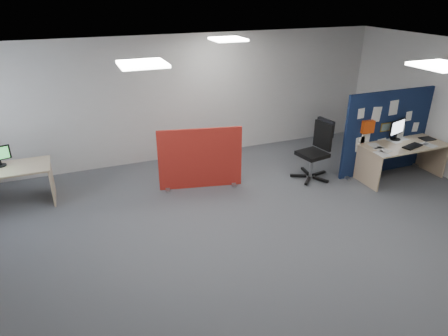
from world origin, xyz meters
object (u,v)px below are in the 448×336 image
object	(u,v)px
monitor_main	(397,129)
red_divider	(200,159)
office_chair	(318,146)
main_desk	(401,152)
second_desk	(7,177)
navy_divider	(386,132)

from	to	relation	value
monitor_main	red_divider	xyz separation A→B (m)	(-3.92, 0.82, -0.38)
office_chair	main_desk	bearing A→B (deg)	-31.47
main_desk	monitor_main	distance (m)	0.47
second_desk	navy_divider	bearing A→B (deg)	-10.07
navy_divider	second_desk	xyz separation A→B (m)	(-7.14, 1.27, -0.32)
monitor_main	second_desk	world-z (taller)	monitor_main
monitor_main	office_chair	bearing A→B (deg)	149.88
red_divider	office_chair	distance (m)	2.36
second_desk	office_chair	distance (m)	5.78
monitor_main	red_divider	size ratio (longest dim) A/B	0.30
second_desk	main_desk	bearing A→B (deg)	-12.61
monitor_main	office_chair	xyz separation A→B (m)	(-1.60, 0.39, -0.29)
navy_divider	monitor_main	bearing A→B (deg)	-39.52
second_desk	office_chair	bearing A→B (deg)	-9.98
office_chair	navy_divider	bearing A→B (deg)	-20.25
main_desk	red_divider	size ratio (longest dim) A/B	1.09
main_desk	monitor_main	xyz separation A→B (m)	(0.03, 0.24, 0.41)
monitor_main	office_chair	world-z (taller)	office_chair
navy_divider	red_divider	distance (m)	3.85
navy_divider	office_chair	world-z (taller)	navy_divider
monitor_main	office_chair	distance (m)	1.67
navy_divider	second_desk	distance (m)	7.26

